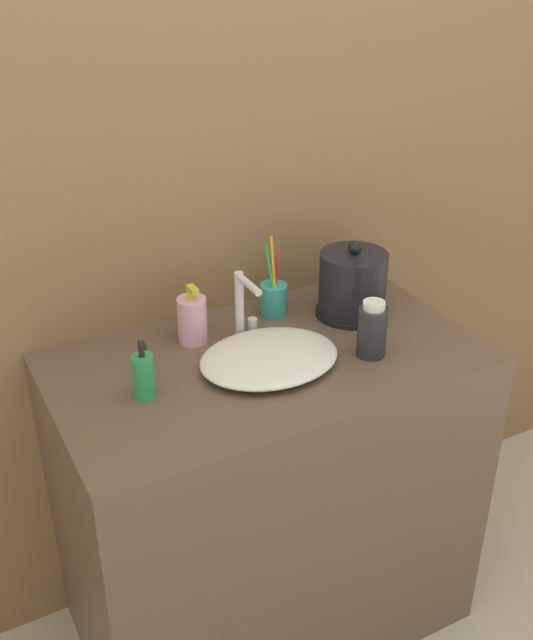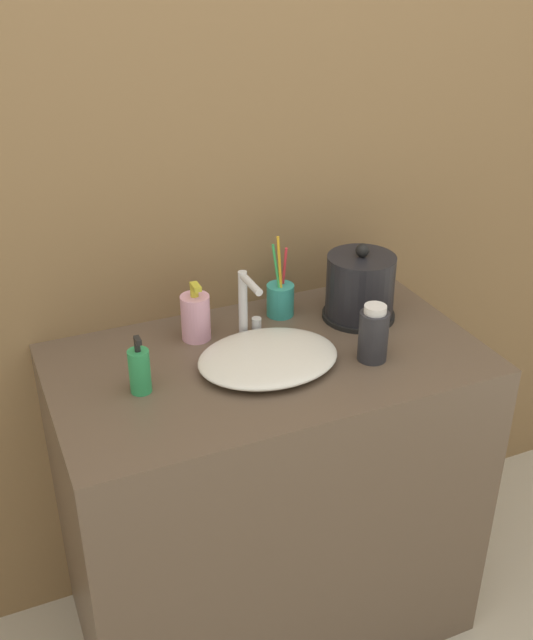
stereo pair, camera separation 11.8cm
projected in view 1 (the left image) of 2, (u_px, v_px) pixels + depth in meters
wall_back at (208, 136)px, 1.77m from camera, size 6.00×0.04×2.60m
vanity_counter at (268, 497)px, 1.94m from camera, size 1.01×0.57×0.85m
sink_basin at (269, 357)px, 1.70m from camera, size 0.33×0.26×0.04m
faucet at (244, 304)px, 1.78m from camera, size 0.06×0.11×0.17m
electric_kettle at (353, 286)px, 1.90m from camera, size 0.19×0.19×0.20m
toothbrush_cup at (274, 298)px, 1.91m from camera, size 0.07×0.07×0.22m
lotion_bottle at (144, 376)px, 1.58m from camera, size 0.05×0.05×0.14m
shampoo_bottle at (192, 319)px, 1.78m from camera, size 0.07×0.07×0.15m
mouthwash_bottle at (372, 330)px, 1.72m from camera, size 0.07×0.07×0.14m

